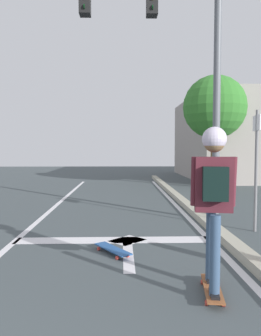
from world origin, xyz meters
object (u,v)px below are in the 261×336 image
at_px(roadside_tree, 215,108).
at_px(skateboard, 212,289).
at_px(skater, 214,185).
at_px(traffic_signal_mast, 167,45).
at_px(spare_skateboard, 113,249).
at_px(street_sign_post, 256,153).

bearing_deg(roadside_tree, skateboard, -106.00).
relative_size(skater, traffic_signal_mast, 0.32).
distance_m(spare_skateboard, street_sign_post, 3.39).
relative_size(skater, spare_skateboard, 2.32).
xyz_separation_m(spare_skateboard, roadside_tree, (3.96, 8.35, 3.24)).
distance_m(skater, traffic_signal_mast, 4.58).
bearing_deg(skater, roadside_tree, 74.01).
xyz_separation_m(skateboard, roadside_tree, (2.81, 9.81, 3.24)).
distance_m(spare_skateboard, traffic_signal_mast, 4.58).
bearing_deg(traffic_signal_mast, skateboard, -89.87).
xyz_separation_m(skateboard, spare_skateboard, (-1.15, 1.45, 0.00)).
bearing_deg(skateboard, roadside_tree, 74.00).
xyz_separation_m(skater, traffic_signal_mast, (-0.01, 3.72, 2.67)).
relative_size(traffic_signal_mast, street_sign_post, 2.33).
distance_m(skateboard, traffic_signal_mast, 5.33).
height_order(skateboard, roadside_tree, roadside_tree).
height_order(street_sign_post, roadside_tree, roadside_tree).
distance_m(skateboard, roadside_tree, 10.70).
height_order(traffic_signal_mast, street_sign_post, traffic_signal_mast).
distance_m(spare_skateboard, roadside_tree, 9.80).
bearing_deg(street_sign_post, spare_skateboard, -154.95).
relative_size(skater, roadside_tree, 0.39).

